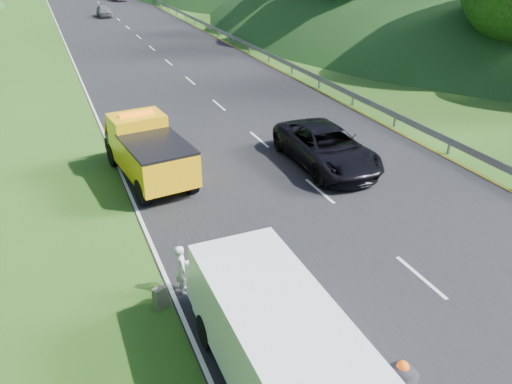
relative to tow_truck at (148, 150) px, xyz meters
name	(u,v)px	position (x,y,z in m)	size (l,w,h in m)	color
ground	(298,264)	(2.83, -7.83, -1.24)	(320.00, 320.00, 0.00)	#38661E
road_surface	(139,37)	(5.83, 32.17, -1.23)	(14.00, 200.00, 0.02)	black
guardrail	(178,16)	(13.13, 44.67, -1.24)	(0.06, 140.00, 1.52)	gray
tree_line_right	(250,4)	(25.83, 52.17, -1.24)	(14.00, 140.00, 14.00)	#2B5F1B
tow_truck	(148,150)	(0.00, 0.00, 0.00)	(2.81, 6.09, 2.53)	black
white_van	(274,338)	(0.22, -11.66, 0.12)	(3.71, 6.75, 2.40)	black
woman	(184,291)	(-0.75, -7.72, -1.24)	(0.55, 0.40, 1.50)	silver
child	(263,283)	(1.46, -8.24, -1.24)	(0.54, 0.42, 1.12)	#D5BE71
suitcase	(161,297)	(-1.47, -8.11, -0.93)	(0.38, 0.21, 0.62)	#595A43
passing_suv	(325,165)	(7.29, -1.73, -1.24)	(2.77, 6.01, 1.67)	black
dist_car_a	(105,17)	(4.67, 47.09, -1.24)	(1.58, 3.92, 1.33)	#535359
dist_car_b	(121,1)	(9.21, 63.23, -1.24)	(1.48, 4.25, 1.40)	brown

